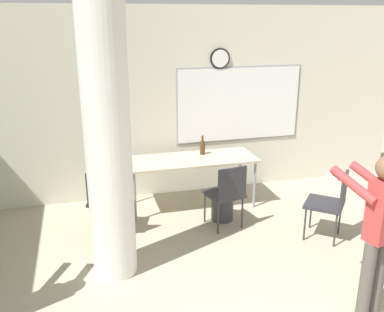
# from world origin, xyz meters

# --- Properties ---
(wall_back) EXTENTS (8.00, 0.15, 2.80)m
(wall_back) POSITION_xyz_m (0.03, 5.06, 1.40)
(wall_back) COLOR beige
(wall_back) RESTS_ON ground_plane
(support_pillar) EXTENTS (0.46, 0.46, 2.80)m
(support_pillar) POSITION_xyz_m (-0.85, 3.03, 1.40)
(support_pillar) COLOR silver
(support_pillar) RESTS_ON ground_plane
(folding_table) EXTENTS (1.83, 0.70, 0.73)m
(folding_table) POSITION_xyz_m (0.38, 4.45, 0.68)
(folding_table) COLOR beige
(folding_table) RESTS_ON ground_plane
(bottle_on_table) EXTENTS (0.08, 0.08, 0.28)m
(bottle_on_table) POSITION_xyz_m (0.59, 4.59, 0.83)
(bottle_on_table) COLOR #4C3319
(bottle_on_table) RESTS_ON folding_table
(waste_bin) EXTENTS (0.30, 0.30, 0.36)m
(waste_bin) POSITION_xyz_m (0.67, 3.91, 0.18)
(waste_bin) COLOR #38383D
(waste_bin) RESTS_ON ground_plane
(chair_table_left) EXTENTS (0.55, 0.55, 0.87)m
(chair_table_left) POSITION_xyz_m (-0.86, 3.88, 0.51)
(chair_table_left) COLOR #2D2D33
(chair_table_left) RESTS_ON ground_plane
(chair_table_right) EXTENTS (0.52, 0.52, 0.87)m
(chair_table_right) POSITION_xyz_m (0.64, 3.68, 0.51)
(chair_table_right) COLOR #2D2D33
(chair_table_right) RESTS_ON ground_plane
(chair_mid_room) EXTENTS (0.62, 0.62, 0.87)m
(chair_mid_room) POSITION_xyz_m (1.77, 3.07, 0.51)
(chair_mid_room) COLOR #2D2D33
(chair_mid_room) RESTS_ON ground_plane
(person_playing_side) EXTENTS (0.45, 0.62, 1.56)m
(person_playing_side) POSITION_xyz_m (1.32, 1.70, 0.92)
(person_playing_side) COLOR #514C47
(person_playing_side) RESTS_ON ground_plane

